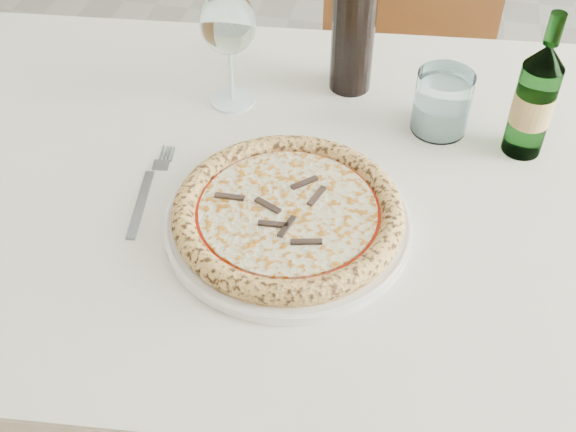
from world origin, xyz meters
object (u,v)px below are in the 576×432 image
wine_glass (228,26)px  wine_bottle (354,22)px  plate (288,222)px  chair_far (403,41)px  dining_table (302,223)px  pizza (288,213)px  beer_bottle (534,100)px  tumbler (442,106)px

wine_glass → wine_bottle: (0.18, 0.08, -0.02)m
plate → wine_glass: (-0.15, 0.26, 0.13)m
chair_far → plate: chair_far is taller
dining_table → pizza: 0.15m
plate → pizza: size_ratio=1.08×
wine_glass → beer_bottle: size_ratio=0.85×
chair_far → tumbler: bearing=-81.7°
pizza → wine_bottle: bearing=84.9°
plate → tumbler: size_ratio=3.43×
plate → wine_bottle: bearing=84.9°
tumbler → beer_bottle: bearing=-11.8°
pizza → wine_glass: size_ratio=1.61×
beer_bottle → wine_bottle: (-0.28, 0.11, 0.03)m
chair_far → pizza: chair_far is taller
dining_table → wine_bottle: (0.03, 0.25, 0.21)m
dining_table → beer_bottle: beer_bottle is taller
tumbler → wine_bottle: bearing=150.9°
tumbler → beer_bottle: 0.14m
chair_far → beer_bottle: bearing=-71.6°
pizza → wine_bottle: wine_bottle is taller
wine_glass → wine_bottle: size_ratio=0.68×
chair_far → wine_bottle: wine_bottle is taller
dining_table → wine_bottle: wine_bottle is taller
pizza → wine_glass: (-0.15, 0.26, 0.11)m
wine_bottle → chair_far: bearing=83.6°
pizza → beer_bottle: 0.39m
pizza → beer_bottle: size_ratio=1.37×
chair_far → tumbler: size_ratio=9.61×
plate → wine_glass: bearing=119.4°
plate → wine_glass: size_ratio=1.74×
dining_table → plate: size_ratio=4.49×
chair_far → beer_bottle: 0.75m
pizza → dining_table: bearing=90.0°
wine_bottle → beer_bottle: bearing=-21.8°
plate → pizza: bearing=-163.8°
chair_far → pizza: 0.92m
pizza → wine_bottle: size_ratio=1.10×
dining_table → chair_far: chair_far is taller
chair_far → wine_bottle: size_ratio=3.33×
pizza → chair_far: bearing=84.1°
plate → pizza: pizza is taller
wine_glass → chair_far: bearing=69.0°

